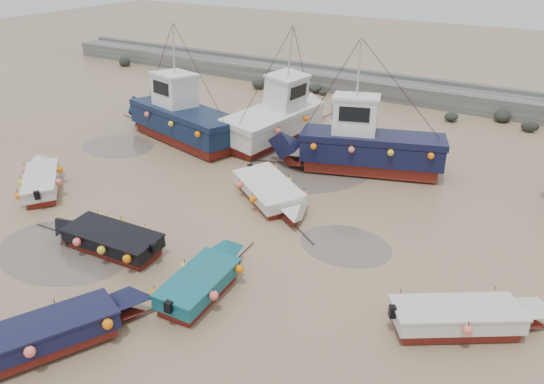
{
  "coord_description": "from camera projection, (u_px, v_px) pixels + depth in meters",
  "views": [
    {
      "loc": [
        11.89,
        -13.53,
        10.33
      ],
      "look_at": [
        2.35,
        2.23,
        1.4
      ],
      "focal_mm": 35.0,
      "sensor_mm": 36.0,
      "label": 1
    }
  ],
  "objects": [
    {
      "name": "dinghy_4",
      "position": [
        106.0,
        236.0,
        19.17
      ],
      "size": [
        6.04,
        2.06,
        1.43
      ],
      "rotation": [
        0.0,
        0.0,
        1.62
      ],
      "color": "maroon",
      "rests_on": "ground"
    },
    {
      "name": "dinghy_2",
      "position": [
        204.0,
        277.0,
        16.83
      ],
      "size": [
        1.95,
        5.27,
        1.43
      ],
      "rotation": [
        0.0,
        0.0,
        0.08
      ],
      "color": "maroon",
      "rests_on": "ground"
    },
    {
      "name": "puddle_b",
      "position": [
        345.0,
        245.0,
        19.61
      ],
      "size": [
        3.51,
        3.51,
        0.01
      ],
      "primitive_type": "cylinder",
      "color": "#62584E",
      "rests_on": "ground"
    },
    {
      "name": "dinghy_1",
      "position": [
        59.0,
        328.0,
        14.66
      ],
      "size": [
        3.57,
        5.85,
        1.43
      ],
      "rotation": [
        0.0,
        0.0,
        -0.46
      ],
      "color": "maroon",
      "rests_on": "ground"
    },
    {
      "name": "seawall",
      "position": [
        390.0,
        89.0,
        37.1
      ],
      "size": [
        60.0,
        4.92,
        1.5
      ],
      "color": "gray",
      "rests_on": "ground"
    },
    {
      "name": "cabin_boat_1",
      "position": [
        279.0,
        115.0,
        29.35
      ],
      "size": [
        3.26,
        9.77,
        6.22
      ],
      "rotation": [
        0.0,
        0.0,
        -0.11
      ],
      "color": "maroon",
      "rests_on": "ground"
    },
    {
      "name": "puddle_d",
      "position": [
        315.0,
        163.0,
        26.73
      ],
      "size": [
        6.24,
        6.24,
        0.01
      ],
      "primitive_type": "cylinder",
      "color": "#62584E",
      "rests_on": "ground"
    },
    {
      "name": "puddle_a",
      "position": [
        65.0,
        250.0,
        19.32
      ],
      "size": [
        5.46,
        5.46,
        0.01
      ],
      "primitive_type": "cylinder",
      "color": "#62584E",
      "rests_on": "ground"
    },
    {
      "name": "cabin_boat_2",
      "position": [
        359.0,
        144.0,
        25.32
      ],
      "size": [
        9.75,
        4.8,
        6.22
      ],
      "rotation": [
        0.0,
        0.0,
        1.89
      ],
      "color": "maroon",
      "rests_on": "ground"
    },
    {
      "name": "dinghy_0",
      "position": [
        43.0,
        177.0,
        23.78
      ],
      "size": [
        4.9,
        4.4,
        1.43
      ],
      "rotation": [
        0.0,
        0.0,
        0.85
      ],
      "color": "maroon",
      "rests_on": "ground"
    },
    {
      "name": "dinghy_3",
      "position": [
        470.0,
        316.0,
        15.13
      ],
      "size": [
        5.31,
        3.82,
        1.43
      ],
      "rotation": [
        0.0,
        0.0,
        -0.99
      ],
      "color": "maroon",
      "rests_on": "ground"
    },
    {
      "name": "dinghy_5",
      "position": [
        272.0,
        191.0,
        22.49
      ],
      "size": [
        5.57,
        4.28,
        1.43
      ],
      "rotation": [
        0.0,
        0.0,
        -2.18
      ],
      "color": "maroon",
      "rests_on": "ground"
    },
    {
      "name": "cabin_boat_0",
      "position": [
        178.0,
        116.0,
        29.29
      ],
      "size": [
        10.44,
        4.62,
        6.22
      ],
      "rotation": [
        0.0,
        0.0,
        1.32
      ],
      "color": "maroon",
      "rests_on": "ground"
    },
    {
      "name": "ground",
      "position": [
        190.0,
        232.0,
        20.46
      ],
      "size": [
        120.0,
        120.0,
        0.0
      ],
      "primitive_type": "plane",
      "color": "tan",
      "rests_on": "ground"
    },
    {
      "name": "person",
      "position": [
        233.0,
        151.0,
        28.17
      ],
      "size": [
        0.72,
        0.5,
        1.87
      ],
      "primitive_type": "imported",
      "rotation": [
        0.0,
        0.0,
        3.23
      ],
      "color": "#192339",
      "rests_on": "ground"
    },
    {
      "name": "puddle_c",
      "position": [
        118.0,
        146.0,
        28.87
      ],
      "size": [
        4.1,
        4.1,
        0.01
      ],
      "primitive_type": "cylinder",
      "color": "#62584E",
      "rests_on": "ground"
    }
  ]
}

